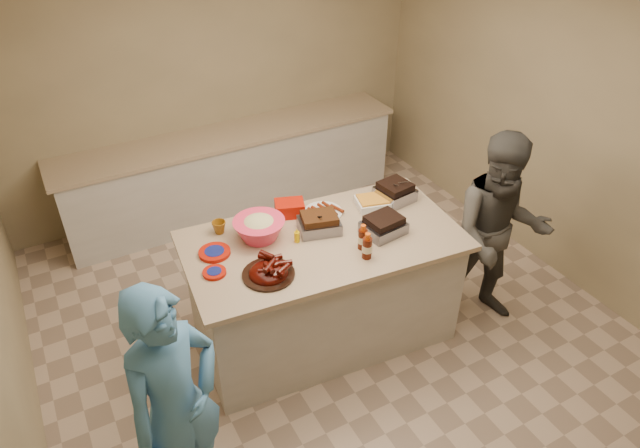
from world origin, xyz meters
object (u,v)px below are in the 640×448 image
guest_gray (480,312)px  bbq_bottle_a (366,257)px  island (323,332)px  mustard_bottle (297,242)px  rib_platter (269,275)px  coleslaw_bowl (260,238)px  roasting_pan (394,200)px  plastic_cup (220,233)px  bbq_bottle_b (362,248)px

guest_gray → bbq_bottle_a: bearing=-155.1°
island → mustard_bottle: mustard_bottle is taller
rib_platter → island: bearing=20.0°
coleslaw_bowl → bbq_bottle_a: 0.80m
roasting_pan → plastic_cup: bearing=162.1°
coleslaw_bowl → guest_gray: size_ratio=0.23×
rib_platter → mustard_bottle: size_ratio=3.21×
mustard_bottle → guest_gray: (1.50, -0.50, -0.97)m
rib_platter → roasting_pan: rib_platter is taller
guest_gray → rib_platter: bearing=-157.9°
mustard_bottle → plastic_cup: size_ratio=1.07×
plastic_cup → guest_gray: bearing=-24.2°
rib_platter → bbq_bottle_a: 0.70m
coleslaw_bowl → bbq_bottle_b: coleslaw_bowl is taller
island → bbq_bottle_b: (0.19, -0.23, 0.97)m
mustard_bottle → guest_gray: size_ratio=0.07×
roasting_pan → mustard_bottle: bearing=180.0°
coleslaw_bowl → mustard_bottle: bearing=-38.0°
bbq_bottle_a → rib_platter: bearing=167.6°
island → bbq_bottle_a: bbq_bottle_a is taller
roasting_pan → plastic_cup: 1.43m
coleslaw_bowl → bbq_bottle_a: bearing=-45.4°
mustard_bottle → bbq_bottle_b: bearing=-37.9°
island → mustard_bottle: bearing=168.0°
plastic_cup → bbq_bottle_b: bearing=-38.9°
bbq_bottle_a → mustard_bottle: bearing=130.8°
bbq_bottle_b → guest_gray: 1.50m
island → bbq_bottle_b: size_ratio=10.30×
coleslaw_bowl → plastic_cup: (-0.24, 0.21, -0.00)m
bbq_bottle_b → guest_gray: bearing=-10.6°
island → roasting_pan: 1.25m
bbq_bottle_b → mustard_bottle: bbq_bottle_b is taller
bbq_bottle_a → bbq_bottle_b: 0.11m
island → plastic_cup: (-0.64, 0.44, 0.97)m
bbq_bottle_b → mustard_bottle: (-0.38, 0.29, 0.00)m
coleslaw_bowl → roasting_pan: bearing=-1.8°
bbq_bottle_b → coleslaw_bowl: bearing=142.1°
rib_platter → mustard_bottle: rib_platter is taller
island → bbq_bottle_b: 1.01m
plastic_cup → guest_gray: size_ratio=0.06×
island → bbq_bottle_b: bbq_bottle_b is taller
island → bbq_bottle_a: size_ratio=10.00×
island → bbq_bottle_b: bearing=-45.5°
island → roasting_pan: size_ratio=7.70×
rib_platter → coleslaw_bowl: size_ratio=0.94×
coleslaw_bowl → bbq_bottle_b: bearing=-37.9°
coleslaw_bowl → mustard_bottle: coleslaw_bowl is taller
bbq_bottle_a → plastic_cup: bearing=135.8°
roasting_pan → coleslaw_bowl: size_ratio=0.69×
roasting_pan → bbq_bottle_a: bbq_bottle_a is taller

